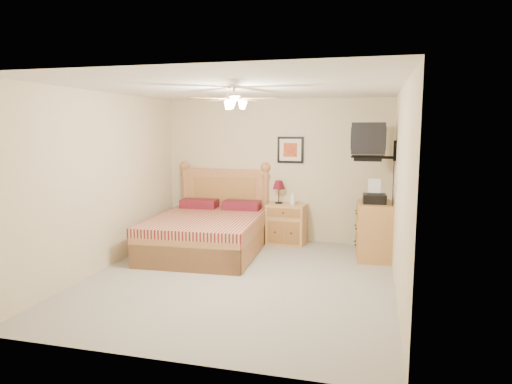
# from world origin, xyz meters

# --- Properties ---
(floor) EXTENTS (4.50, 4.50, 0.00)m
(floor) POSITION_xyz_m (0.00, 0.00, 0.00)
(floor) COLOR gray
(floor) RESTS_ON ground
(ceiling) EXTENTS (4.00, 4.50, 0.04)m
(ceiling) POSITION_xyz_m (0.00, 0.00, 2.50)
(ceiling) COLOR white
(ceiling) RESTS_ON ground
(wall_back) EXTENTS (4.00, 0.04, 2.50)m
(wall_back) POSITION_xyz_m (0.00, 2.25, 1.25)
(wall_back) COLOR beige
(wall_back) RESTS_ON ground
(wall_front) EXTENTS (4.00, 0.04, 2.50)m
(wall_front) POSITION_xyz_m (0.00, -2.25, 1.25)
(wall_front) COLOR beige
(wall_front) RESTS_ON ground
(wall_left) EXTENTS (0.04, 4.50, 2.50)m
(wall_left) POSITION_xyz_m (-2.00, 0.00, 1.25)
(wall_left) COLOR beige
(wall_left) RESTS_ON ground
(wall_right) EXTENTS (0.04, 4.50, 2.50)m
(wall_right) POSITION_xyz_m (2.00, 0.00, 1.25)
(wall_right) COLOR beige
(wall_right) RESTS_ON ground
(bed) EXTENTS (1.75, 2.23, 1.40)m
(bed) POSITION_xyz_m (-0.89, 1.12, 0.70)
(bed) COLOR #AC6C37
(bed) RESTS_ON ground
(nightstand) EXTENTS (0.66, 0.51, 0.70)m
(nightstand) POSITION_xyz_m (0.26, 2.00, 0.35)
(nightstand) COLOR #B3824A
(nightstand) RESTS_ON ground
(table_lamp) EXTENTS (0.27, 0.27, 0.40)m
(table_lamp) POSITION_xyz_m (0.10, 2.06, 0.90)
(table_lamp) COLOR maroon
(table_lamp) RESTS_ON nightstand
(lotion_bottle) EXTENTS (0.11, 0.11, 0.23)m
(lotion_bottle) POSITION_xyz_m (0.37, 1.96, 0.81)
(lotion_bottle) COLOR white
(lotion_bottle) RESTS_ON nightstand
(framed_picture) EXTENTS (0.46, 0.04, 0.46)m
(framed_picture) POSITION_xyz_m (0.27, 2.23, 1.62)
(framed_picture) COLOR black
(framed_picture) RESTS_ON wall_back
(dresser) EXTENTS (0.56, 0.77, 0.87)m
(dresser) POSITION_xyz_m (1.73, 1.44, 0.44)
(dresser) COLOR #9E6A35
(dresser) RESTS_ON ground
(fax_machine) EXTENTS (0.36, 0.38, 0.36)m
(fax_machine) POSITION_xyz_m (1.71, 1.39, 1.05)
(fax_machine) COLOR black
(fax_machine) RESTS_ON dresser
(magazine_lower) EXTENTS (0.24, 0.28, 0.02)m
(magazine_lower) POSITION_xyz_m (1.68, 1.72, 0.88)
(magazine_lower) COLOR beige
(magazine_lower) RESTS_ON dresser
(magazine_upper) EXTENTS (0.25, 0.30, 0.02)m
(magazine_upper) POSITION_xyz_m (1.70, 1.76, 0.90)
(magazine_upper) COLOR tan
(magazine_upper) RESTS_ON magazine_lower
(wall_tv) EXTENTS (0.56, 0.46, 0.58)m
(wall_tv) POSITION_xyz_m (1.75, 1.34, 1.81)
(wall_tv) COLOR black
(wall_tv) RESTS_ON wall_right
(ceiling_fan) EXTENTS (1.14, 1.14, 0.28)m
(ceiling_fan) POSITION_xyz_m (0.00, -0.20, 2.36)
(ceiling_fan) COLOR white
(ceiling_fan) RESTS_ON ceiling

